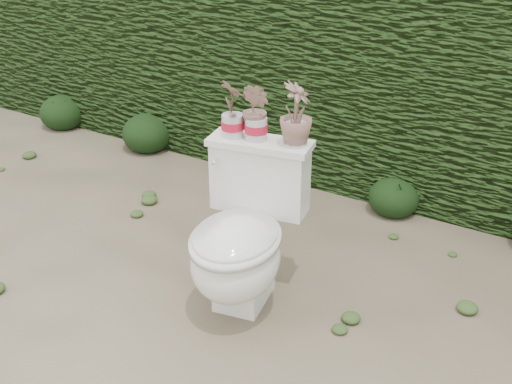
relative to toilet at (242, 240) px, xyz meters
The scene contains 10 objects.
ground 0.44m from the toilet, 128.05° to the left, with size 60.00×60.00×0.00m, color #87775D.
hedge 1.87m from the toilet, 95.19° to the left, with size 8.00×1.00×1.60m, color #2A4918.
toilet is the anchor object (origin of this frame).
potted_plant_left 0.62m from the toilet, 130.76° to the left, with size 0.14×0.10×0.27m, color #237231.
potted_plant_center 0.60m from the toilet, 105.05° to the left, with size 0.15×0.12×0.27m, color #237231.
potted_plant_right 0.64m from the toilet, 64.15° to the left, with size 0.16×0.16×0.28m, color #237231.
liriope_clump_0 2.88m from the toilet, 153.56° to the left, with size 0.37×0.37×0.29m, color black.
liriope_clump_1 2.10m from the toilet, 142.54° to the left, with size 0.38×0.38×0.30m, color black.
liriope_clump_2 1.50m from the toilet, 118.67° to the left, with size 0.44×0.44×0.35m, color black.
liriope_clump_3 1.34m from the toilet, 76.51° to the left, with size 0.31×0.31×0.25m, color black.
Camera 1 is at (1.57, -2.41, 1.94)m, focal length 45.00 mm.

